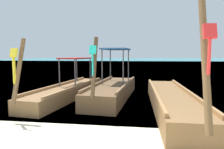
# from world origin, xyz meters

# --- Properties ---
(sea_water) EXTENTS (120.00, 120.00, 0.00)m
(sea_water) POSITION_xyz_m (0.00, 61.90, 0.00)
(sea_water) COLOR teal
(sea_water) RESTS_ON ground
(longtail_boat_yellow_ribbon) EXTENTS (1.75, 6.23, 2.31)m
(longtail_boat_yellow_ribbon) POSITION_xyz_m (-2.03, 5.10, 0.31)
(longtail_boat_yellow_ribbon) COLOR brown
(longtail_boat_yellow_ribbon) RESTS_ON ground
(longtail_boat_turquoise_ribbon) EXTENTS (1.72, 5.38, 2.37)m
(longtail_boat_turquoise_ribbon) POSITION_xyz_m (-0.13, 5.24, 0.37)
(longtail_boat_turquoise_ribbon) COLOR brown
(longtail_boat_turquoise_ribbon) RESTS_ON ground
(longtail_boat_red_ribbon) EXTENTS (1.21, 6.71, 2.88)m
(longtail_boat_red_ribbon) POSITION_xyz_m (2.02, 3.72, 0.30)
(longtail_boat_red_ribbon) COLOR brown
(longtail_boat_red_ribbon) RESTS_ON ground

